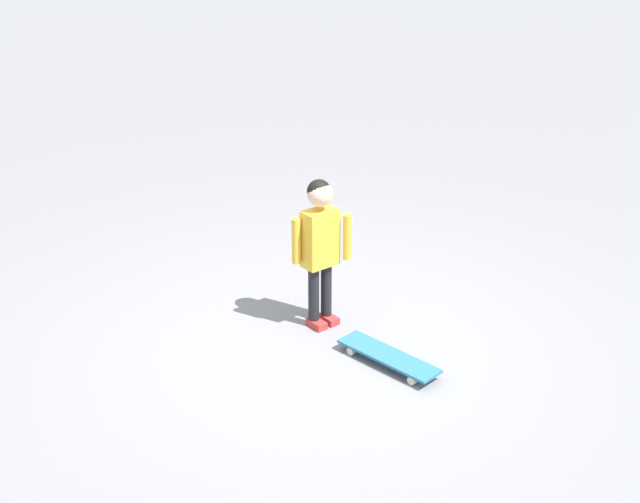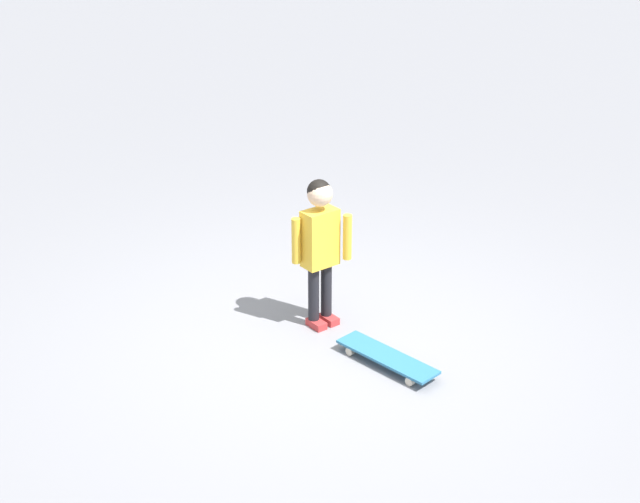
{
  "view_description": "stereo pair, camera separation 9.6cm",
  "coord_description": "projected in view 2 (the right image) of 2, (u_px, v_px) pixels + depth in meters",
  "views": [
    {
      "loc": [
        4.23,
        3.03,
        3.07
      ],
      "look_at": [
        -0.27,
        -0.15,
        0.55
      ],
      "focal_mm": 50.46,
      "sensor_mm": 36.0,
      "label": 1
    },
    {
      "loc": [
        4.18,
        3.1,
        3.07
      ],
      "look_at": [
        -0.27,
        -0.15,
        0.55
      ],
      "focal_mm": 50.46,
      "sensor_mm": 36.0,
      "label": 2
    }
  ],
  "objects": [
    {
      "name": "ground_plane",
      "position": [
        314.0,
        345.0,
        6.01
      ],
      "size": [
        50.0,
        50.0,
        0.0
      ],
      "primitive_type": "plane",
      "color": "gray"
    },
    {
      "name": "skateboard",
      "position": [
        387.0,
        357.0,
        5.75
      ],
      "size": [
        0.3,
        0.75,
        0.07
      ],
      "color": "teal",
      "rests_on": "ground"
    },
    {
      "name": "child_person",
      "position": [
        320.0,
        237.0,
        6.01
      ],
      "size": [
        0.31,
        0.3,
        1.06
      ],
      "color": "black",
      "rests_on": "ground"
    }
  ]
}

